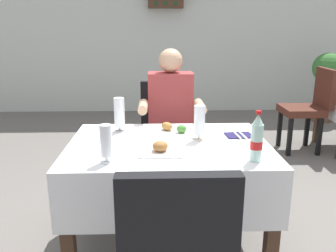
{
  "coord_description": "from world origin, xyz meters",
  "views": [
    {
      "loc": [
        -0.14,
        -2.1,
        1.43
      ],
      "look_at": [
        -0.07,
        0.04,
        0.82
      ],
      "focal_mm": 37.74,
      "sensor_mm": 36.0,
      "label": 1
    }
  ],
  "objects_px": {
    "plate_far_diner": "(173,131)",
    "plate_near_camera": "(160,148)",
    "beer_glass_middle": "(119,114)",
    "background_chair_left": "(309,105)",
    "potted_plant_corner": "(326,79)",
    "main_dining_table": "(169,168)",
    "beer_glass_right": "(199,122)",
    "chair_far_diner_seat": "(165,133)",
    "beer_glass_left": "(106,143)",
    "napkin_cutlery_set": "(239,135)",
    "seated_diner_far": "(171,118)",
    "cola_bottle_primary": "(257,139)"
  },
  "relations": [
    {
      "from": "main_dining_table",
      "to": "chair_far_diner_seat",
      "type": "xyz_separation_m",
      "value": [
        0.0,
        0.83,
        -0.02
      ]
    },
    {
      "from": "plate_far_diner",
      "to": "plate_near_camera",
      "type": "bearing_deg",
      "value": -104.38
    },
    {
      "from": "beer_glass_left",
      "to": "napkin_cutlery_set",
      "type": "bearing_deg",
      "value": 28.7
    },
    {
      "from": "beer_glass_right",
      "to": "background_chair_left",
      "type": "xyz_separation_m",
      "value": [
        1.5,
        1.82,
        -0.3
      ]
    },
    {
      "from": "beer_glass_right",
      "to": "cola_bottle_primary",
      "type": "height_order",
      "value": "cola_bottle_primary"
    },
    {
      "from": "plate_near_camera",
      "to": "beer_glass_middle",
      "type": "bearing_deg",
      "value": 122.59
    },
    {
      "from": "beer_glass_left",
      "to": "background_chair_left",
      "type": "distance_m",
      "value": 2.99
    },
    {
      "from": "main_dining_table",
      "to": "beer_glass_left",
      "type": "distance_m",
      "value": 0.53
    },
    {
      "from": "cola_bottle_primary",
      "to": "beer_glass_left",
      "type": "bearing_deg",
      "value": 179.64
    },
    {
      "from": "beer_glass_left",
      "to": "beer_glass_middle",
      "type": "xyz_separation_m",
      "value": [
        0.01,
        0.57,
        0.01
      ]
    },
    {
      "from": "plate_far_diner",
      "to": "napkin_cutlery_set",
      "type": "bearing_deg",
      "value": -9.4
    },
    {
      "from": "beer_glass_left",
      "to": "potted_plant_corner",
      "type": "height_order",
      "value": "potted_plant_corner"
    },
    {
      "from": "potted_plant_corner",
      "to": "main_dining_table",
      "type": "bearing_deg",
      "value": -127.89
    },
    {
      "from": "background_chair_left",
      "to": "cola_bottle_primary",
      "type": "bearing_deg",
      "value": -119.55
    },
    {
      "from": "chair_far_diner_seat",
      "to": "plate_far_diner",
      "type": "distance_m",
      "value": 0.67
    },
    {
      "from": "beer_glass_left",
      "to": "beer_glass_right",
      "type": "height_order",
      "value": "beer_glass_right"
    },
    {
      "from": "seated_diner_far",
      "to": "plate_near_camera",
      "type": "bearing_deg",
      "value": -96.13
    },
    {
      "from": "plate_near_camera",
      "to": "chair_far_diner_seat",
      "type": "bearing_deg",
      "value": 86.97
    },
    {
      "from": "potted_plant_corner",
      "to": "seated_diner_far",
      "type": "bearing_deg",
      "value": -134.65
    },
    {
      "from": "main_dining_table",
      "to": "potted_plant_corner",
      "type": "distance_m",
      "value": 4.08
    },
    {
      "from": "chair_far_diner_seat",
      "to": "napkin_cutlery_set",
      "type": "bearing_deg",
      "value": -56.63
    },
    {
      "from": "napkin_cutlery_set",
      "to": "potted_plant_corner",
      "type": "relative_size",
      "value": 0.19
    },
    {
      "from": "beer_glass_middle",
      "to": "background_chair_left",
      "type": "bearing_deg",
      "value": 38.72
    },
    {
      "from": "plate_far_diner",
      "to": "beer_glass_middle",
      "type": "bearing_deg",
      "value": 169.95
    },
    {
      "from": "napkin_cutlery_set",
      "to": "potted_plant_corner",
      "type": "height_order",
      "value": "potted_plant_corner"
    },
    {
      "from": "beer_glass_right",
      "to": "napkin_cutlery_set",
      "type": "bearing_deg",
      "value": 14.85
    },
    {
      "from": "cola_bottle_primary",
      "to": "potted_plant_corner",
      "type": "distance_m",
      "value": 4.09
    },
    {
      "from": "plate_near_camera",
      "to": "plate_far_diner",
      "type": "height_order",
      "value": "plate_near_camera"
    },
    {
      "from": "main_dining_table",
      "to": "seated_diner_far",
      "type": "relative_size",
      "value": 0.97
    },
    {
      "from": "plate_far_diner",
      "to": "beer_glass_right",
      "type": "height_order",
      "value": "beer_glass_right"
    },
    {
      "from": "beer_glass_middle",
      "to": "cola_bottle_primary",
      "type": "height_order",
      "value": "cola_bottle_primary"
    },
    {
      "from": "plate_near_camera",
      "to": "cola_bottle_primary",
      "type": "bearing_deg",
      "value": -17.12
    },
    {
      "from": "background_chair_left",
      "to": "beer_glass_right",
      "type": "bearing_deg",
      "value": -129.46
    },
    {
      "from": "beer_glass_middle",
      "to": "background_chair_left",
      "type": "relative_size",
      "value": 0.24
    },
    {
      "from": "beer_glass_right",
      "to": "napkin_cutlery_set",
      "type": "distance_m",
      "value": 0.3
    },
    {
      "from": "beer_glass_left",
      "to": "beer_glass_middle",
      "type": "distance_m",
      "value": 0.57
    },
    {
      "from": "seated_diner_far",
      "to": "background_chair_left",
      "type": "xyz_separation_m",
      "value": [
        1.65,
        1.15,
        -0.16
      ]
    },
    {
      "from": "chair_far_diner_seat",
      "to": "potted_plant_corner",
      "type": "height_order",
      "value": "potted_plant_corner"
    },
    {
      "from": "chair_far_diner_seat",
      "to": "napkin_cutlery_set",
      "type": "relative_size",
      "value": 5.01
    },
    {
      "from": "chair_far_diner_seat",
      "to": "beer_glass_right",
      "type": "bearing_deg",
      "value": -75.98
    },
    {
      "from": "plate_far_diner",
      "to": "beer_glass_middle",
      "type": "distance_m",
      "value": 0.38
    },
    {
      "from": "cola_bottle_primary",
      "to": "napkin_cutlery_set",
      "type": "distance_m",
      "value": 0.46
    },
    {
      "from": "beer_glass_right",
      "to": "beer_glass_left",
      "type": "bearing_deg",
      "value": -145.32
    },
    {
      "from": "main_dining_table",
      "to": "beer_glass_middle",
      "type": "xyz_separation_m",
      "value": [
        -0.32,
        0.27,
        0.28
      ]
    },
    {
      "from": "plate_near_camera",
      "to": "beer_glass_middle",
      "type": "height_order",
      "value": "beer_glass_middle"
    },
    {
      "from": "main_dining_table",
      "to": "background_chair_left",
      "type": "distance_m",
      "value": 2.52
    },
    {
      "from": "chair_far_diner_seat",
      "to": "main_dining_table",
      "type": "bearing_deg",
      "value": -90.0
    },
    {
      "from": "beer_glass_left",
      "to": "beer_glass_right",
      "type": "distance_m",
      "value": 0.64
    },
    {
      "from": "cola_bottle_primary",
      "to": "plate_near_camera",
      "type": "bearing_deg",
      "value": 162.88
    },
    {
      "from": "beer_glass_right",
      "to": "main_dining_table",
      "type": "bearing_deg",
      "value": -162.77
    }
  ]
}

